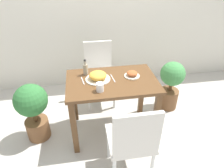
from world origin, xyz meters
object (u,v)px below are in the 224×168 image
(food_plate, at_px, (98,76))
(drink_cup, at_px, (100,87))
(chair_near, at_px, (132,140))
(potted_plant_left, at_px, (33,108))
(side_plate, at_px, (132,74))
(potted_plant_right, at_px, (171,83))
(chair_far, at_px, (99,70))
(sauce_bottle, at_px, (85,69))

(food_plate, bearing_deg, drink_cup, -90.33)
(chair_near, height_order, potted_plant_left, chair_near)
(side_plate, xyz_separation_m, potted_plant_right, (0.66, 0.29, -0.36))
(chair_near, height_order, chair_far, same)
(food_plate, distance_m, potted_plant_left, 0.84)
(chair_far, height_order, potted_plant_right, chair_far)
(potted_plant_left, height_order, potted_plant_right, potted_plant_left)
(chair_far, relative_size, potted_plant_left, 1.23)
(food_plate, height_order, sauce_bottle, sauce_bottle)
(food_plate, relative_size, potted_plant_right, 0.38)
(sauce_bottle, bearing_deg, food_plate, -47.07)
(chair_near, distance_m, chair_far, 1.39)
(sauce_bottle, xyz_separation_m, potted_plant_right, (1.18, 0.17, -0.41))
(chair_far, bearing_deg, food_plate, -96.80)
(potted_plant_right, bearing_deg, sauce_bottle, -171.96)
(chair_near, height_order, side_plate, chair_near)
(chair_far, height_order, sauce_bottle, sauce_bottle)
(chair_near, xyz_separation_m, side_plate, (0.17, 0.72, 0.26))
(drink_cup, bearing_deg, food_plate, 89.67)
(food_plate, xyz_separation_m, sauce_bottle, (-0.13, 0.14, 0.03))
(food_plate, relative_size, side_plate, 1.57)
(chair_far, bearing_deg, side_plate, -64.35)
(chair_near, bearing_deg, chair_far, -83.89)
(chair_near, xyz_separation_m, sauce_bottle, (-0.35, 0.85, 0.30))
(sauce_bottle, distance_m, potted_plant_right, 1.26)
(chair_near, xyz_separation_m, food_plate, (-0.23, 0.71, 0.27))
(sauce_bottle, bearing_deg, chair_near, -67.47)
(drink_cup, relative_size, sauce_bottle, 0.46)
(side_plate, bearing_deg, chair_near, -102.93)
(food_plate, height_order, potted_plant_right, food_plate)
(food_plate, bearing_deg, chair_far, 83.20)
(side_plate, distance_m, drink_cup, 0.46)
(chair_far, relative_size, food_plate, 3.29)
(chair_far, height_order, potted_plant_left, chair_far)
(chair_far, bearing_deg, sauce_bottle, -111.25)
(potted_plant_right, bearing_deg, drink_cup, -153.32)
(chair_far, xyz_separation_m, sauce_bottle, (-0.21, -0.53, 0.30))
(chair_far, xyz_separation_m, potted_plant_left, (-0.84, -0.67, -0.08))
(side_plate, xyz_separation_m, drink_cup, (-0.39, -0.24, 0.02))
(chair_far, bearing_deg, potted_plant_right, -20.41)
(food_plate, distance_m, side_plate, 0.39)
(chair_near, distance_m, potted_plant_left, 1.22)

